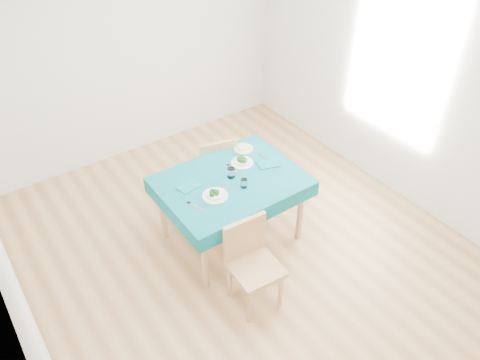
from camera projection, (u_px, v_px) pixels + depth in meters
room_shell at (240, 134)px, 3.99m from camera, size 4.02×4.52×2.73m
table at (231, 209)px, 4.68m from camera, size 1.34×1.02×0.76m
chair_near at (256, 262)px, 3.96m from camera, size 0.44×0.47×1.02m
chair_far at (214, 161)px, 5.14m from camera, size 0.49×0.52×1.00m
bowl_near at (215, 193)px, 4.23m from camera, size 0.24×0.24×0.07m
bowl_far at (242, 161)px, 4.64m from camera, size 0.22×0.22×0.07m
fork_near at (195, 206)px, 4.15m from camera, size 0.08×0.18×0.00m
knife_near at (225, 191)px, 4.31m from camera, size 0.10×0.21×0.00m
fork_far at (232, 169)px, 4.59m from camera, size 0.03×0.17×0.00m
knife_far at (268, 159)px, 4.72m from camera, size 0.07×0.23×0.00m
napkin_near at (189, 186)px, 4.36m from camera, size 0.23×0.18×0.01m
napkin_far at (269, 164)px, 4.64m from camera, size 0.24×0.20×0.01m
tumbler_center at (231, 173)px, 4.46m from camera, size 0.08×0.08×0.10m
tumbler_side at (244, 183)px, 4.34m from camera, size 0.07×0.07×0.09m
side_plate at (243, 149)px, 4.86m from camera, size 0.20×0.20×0.01m
bread_slice at (243, 148)px, 4.85m from camera, size 0.10×0.10×0.01m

